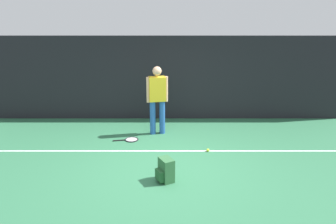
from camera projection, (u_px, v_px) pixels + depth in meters
ground_plane at (168, 165)px, 6.59m from camera, size 12.00×12.00×0.00m
back_fence at (168, 78)px, 9.10m from camera, size 10.00×0.10×2.32m
court_line at (168, 151)px, 7.25m from camera, size 9.00×0.05×0.00m
tennis_player at (159, 96)px, 7.99m from camera, size 0.52×0.29×1.70m
tennis_racket at (132, 140)px, 7.86m from camera, size 0.63×0.38×0.03m
backpack at (167, 170)px, 5.94m from camera, size 0.37×0.36×0.44m
tennis_ball_near_player at (209, 150)px, 7.21m from camera, size 0.07×0.07×0.07m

